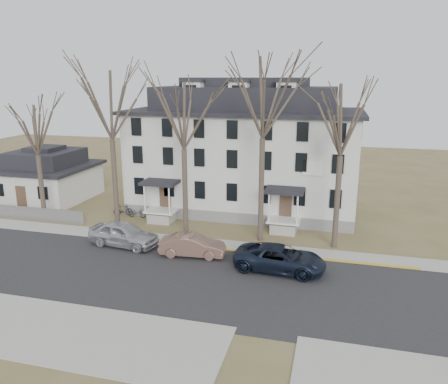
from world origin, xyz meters
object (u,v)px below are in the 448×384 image
(tree_mid_left, at_px, (183,112))
(tree_center, at_px, (263,92))
(bicycle_right, at_px, (123,210))
(boarding_house, at_px, (245,152))
(small_house, at_px, (47,177))
(car_navy, at_px, (280,259))
(tree_far_left, at_px, (110,100))
(car_tan, at_px, (192,246))
(tree_bungalow, at_px, (35,127))
(car_silver, at_px, (124,234))
(tree_mid_right, at_px, (343,115))
(bicycle_left, at_px, (137,213))

(tree_mid_left, distance_m, tree_center, 6.18)
(bicycle_right, bearing_deg, boarding_house, -80.22)
(small_house, xyz_separation_m, car_navy, (25.16, -11.25, -1.44))
(tree_far_left, bearing_deg, car_tan, -27.92)
(boarding_house, bearing_deg, car_tan, -94.75)
(bicycle_right, bearing_deg, tree_mid_left, -130.48)
(tree_bungalow, relative_size, car_tan, 2.37)
(car_navy, bearing_deg, tree_far_left, 74.33)
(car_tan, bearing_deg, boarding_house, -10.70)
(bicycle_right, bearing_deg, tree_center, -120.68)
(tree_mid_left, height_order, car_silver, tree_mid_left)
(car_tan, height_order, bicycle_right, car_tan)
(car_tan, bearing_deg, car_silver, 78.70)
(tree_far_left, xyz_separation_m, tree_mid_right, (17.50, 0.00, -0.74))
(small_house, height_order, car_silver, small_house)
(tree_center, relative_size, bicycle_right, 8.56)
(bicycle_right, bearing_deg, car_silver, -170.69)
(tree_mid_right, distance_m, tree_bungalow, 24.54)
(bicycle_left, xyz_separation_m, bicycle_right, (-1.44, 0.20, 0.10))
(boarding_house, bearing_deg, tree_bungalow, -152.99)
(tree_bungalow, relative_size, car_navy, 1.85)
(car_tan, bearing_deg, bicycle_right, 45.76)
(small_house, bearing_deg, boarding_house, 5.59)
(tree_center, distance_m, bicycle_left, 15.91)
(tree_mid_left, xyz_separation_m, tree_mid_right, (11.50, 0.00, 0.00))
(small_house, height_order, tree_bungalow, tree_bungalow)
(boarding_house, height_order, tree_bungalow, boarding_house)
(car_silver, bearing_deg, bicycle_right, 34.91)
(tree_center, height_order, bicycle_right, tree_center)
(boarding_house, bearing_deg, tree_far_left, -137.82)
(tree_mid_right, distance_m, bicycle_left, 19.51)
(car_navy, bearing_deg, tree_bungalow, 80.55)
(tree_bungalow, xyz_separation_m, bicycle_left, (7.49, 2.63, -7.70))
(small_house, distance_m, bicycle_left, 12.17)
(small_house, bearing_deg, tree_far_left, -29.39)
(boarding_house, xyz_separation_m, car_tan, (-1.03, -12.38, -4.63))
(tree_bungalow, distance_m, bicycle_right, 10.11)
(tree_bungalow, bearing_deg, car_tan, -15.75)
(tree_mid_left, bearing_deg, boarding_house, 69.80)
(tree_center, relative_size, car_tan, 3.23)
(tree_center, relative_size, car_silver, 2.79)
(car_navy, distance_m, bicycle_left, 15.69)
(car_tan, relative_size, car_navy, 0.78)
(tree_mid_left, height_order, tree_bungalow, tree_mid_left)
(tree_mid_right, distance_m, car_navy, 10.68)
(small_house, relative_size, tree_mid_right, 0.68)
(car_silver, relative_size, bicycle_left, 3.32)
(car_navy, bearing_deg, car_tan, 86.31)
(car_silver, relative_size, car_tan, 1.16)
(tree_far_left, bearing_deg, car_silver, -56.32)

